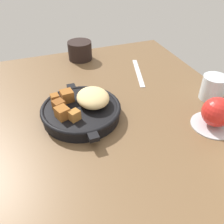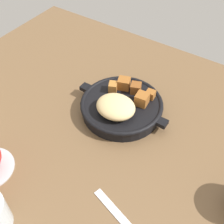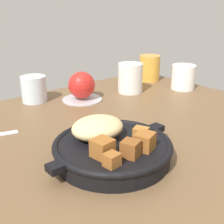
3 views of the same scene
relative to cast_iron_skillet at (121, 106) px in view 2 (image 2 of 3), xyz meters
The scene contains 2 objects.
ground_plane 8.08cm from the cast_iron_skillet, 44.87° to the left, with size 98.03×79.97×2.40cm, color brown.
cast_iron_skillet is the anchor object (origin of this frame).
Camera 2 is at (-32.85, 41.14, 56.55)cm, focal length 47.69 mm.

